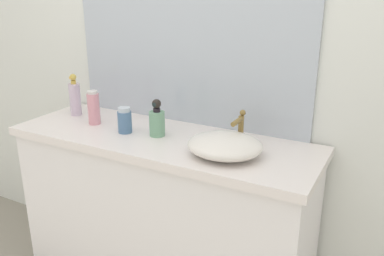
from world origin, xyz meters
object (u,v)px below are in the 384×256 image
object	(u,v)px
lotion_bottle	(157,121)
perfume_bottle	(94,108)
sink_basin	(225,145)
spray_can	(125,120)
soap_dispenser	(75,97)

from	to	relation	value
lotion_bottle	perfume_bottle	bearing A→B (deg)	-179.28
sink_basin	spray_can	xyz separation A→B (m)	(-0.55, 0.03, 0.02)
sink_basin	lotion_bottle	distance (m)	0.39
soap_dispenser	lotion_bottle	xyz separation A→B (m)	(0.58, -0.07, -0.03)
spray_can	perfume_bottle	bearing A→B (deg)	171.94
lotion_bottle	spray_can	distance (m)	0.17
soap_dispenser	lotion_bottle	size ratio (longest dim) A/B	1.27
sink_basin	soap_dispenser	xyz separation A→B (m)	(-0.96, 0.13, 0.06)
sink_basin	lotion_bottle	bearing A→B (deg)	170.77
sink_basin	soap_dispenser	size ratio (longest dim) A/B	1.41
soap_dispenser	perfume_bottle	distance (m)	0.21
sink_basin	lotion_bottle	size ratio (longest dim) A/B	1.79
sink_basin	spray_can	distance (m)	0.55
sink_basin	lotion_bottle	world-z (taller)	lotion_bottle
sink_basin	perfume_bottle	size ratio (longest dim) A/B	1.84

